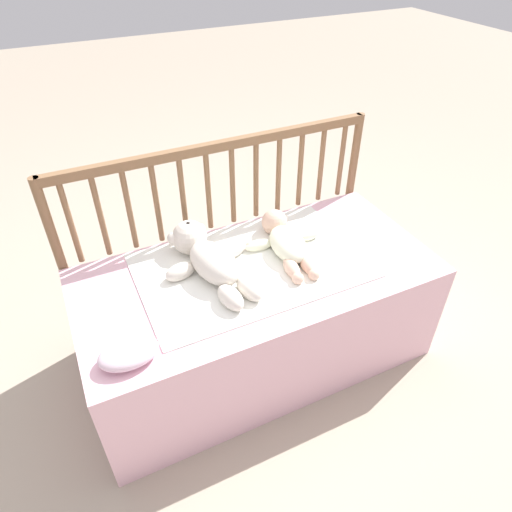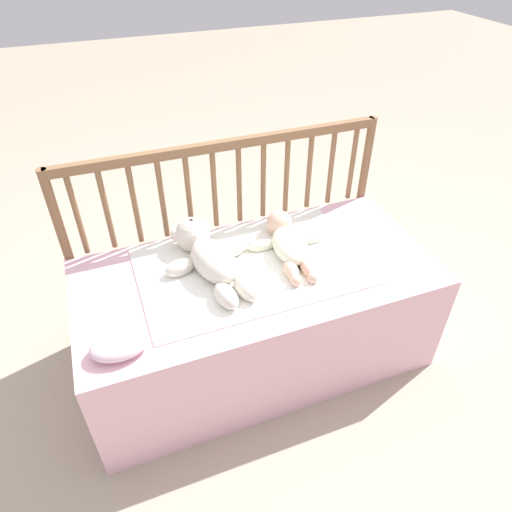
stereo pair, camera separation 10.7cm
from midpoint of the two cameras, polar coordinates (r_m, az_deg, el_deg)
The scene contains 7 objects.
ground_plane at distance 2.03m, azimuth -1.38°, elevation -11.99°, with size 12.00×12.00×0.00m, color tan.
crib_mattress at distance 1.86m, azimuth -1.49°, elevation -7.39°, with size 1.34×0.65×0.47m.
crib_rail at distance 1.88m, azimuth -6.05°, elevation 7.40°, with size 1.34×0.04×0.84m.
blanket at distance 1.72m, azimuth -2.43°, elevation -1.24°, with size 0.84×0.54×0.01m.
teddy_bear at distance 1.69m, azimuth -7.83°, elevation -0.21°, with size 0.34×0.48×0.14m.
baby at distance 1.77m, azimuth 2.03°, elevation 1.73°, with size 0.32×0.40×0.10m.
small_pillow at distance 1.45m, azimuth -17.75°, elevation -11.57°, with size 0.18×0.12×0.06m.
Camera 1 is at (-0.57, -1.17, 1.56)m, focal length 32.00 mm.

